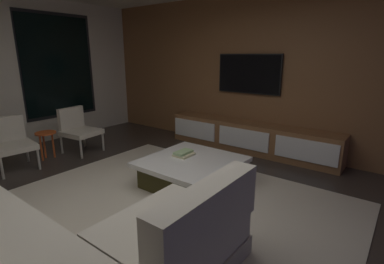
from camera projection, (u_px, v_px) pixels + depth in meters
name	position (u px, v px, depth m)	size (l,w,h in m)	color
floor	(135.00, 222.00, 3.00)	(9.20, 9.20, 0.00)	#332B26
media_wall	(265.00, 74.00, 5.00)	(0.12, 7.80, 2.70)	brown
area_rug	(165.00, 210.00, 3.21)	(3.20, 3.80, 0.01)	beige
sectional_couch	(42.00, 256.00, 2.06)	(1.98, 2.50, 0.82)	#B1A997
coffee_table	(192.00, 172.00, 3.79)	(1.16, 1.16, 0.36)	#322D12
book_stack_on_coffee_table	(184.00, 154.00, 3.89)	(0.26, 0.21, 0.06)	beige
accent_chair_near_window	(78.00, 128.00, 5.07)	(0.60, 0.62, 0.78)	#B2ADA0
accent_chair_by_curtain	(11.00, 141.00, 4.30)	(0.60, 0.62, 0.78)	#B2ADA0
side_stool	(46.00, 137.00, 4.71)	(0.32, 0.32, 0.46)	#BF4C1E
media_console	(251.00, 138.00, 5.09)	(0.46, 3.10, 0.52)	brown
mounted_tv	(249.00, 74.00, 5.06)	(0.05, 1.18, 0.68)	black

